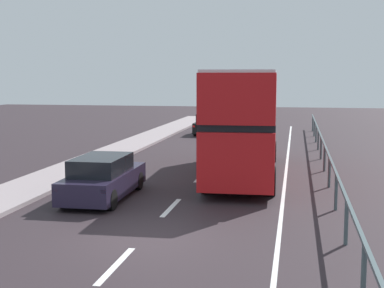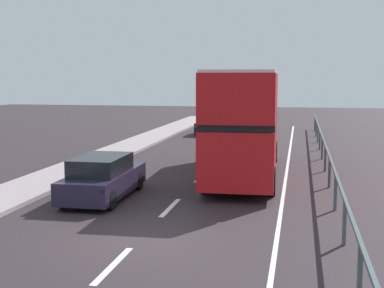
% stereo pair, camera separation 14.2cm
% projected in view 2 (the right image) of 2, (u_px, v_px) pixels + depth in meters
% --- Properties ---
extents(ground_plane, '(75.78, 120.00, 0.10)m').
position_uv_depth(ground_plane, '(142.00, 238.00, 13.90)').
color(ground_plane, '#2C2328').
extents(lane_paint_markings, '(3.55, 46.00, 0.01)m').
position_uv_depth(lane_paint_markings, '(253.00, 177.00, 22.03)').
color(lane_paint_markings, silver).
rests_on(lane_paint_markings, ground).
extents(bridge_side_railing, '(0.10, 42.00, 1.15)m').
position_uv_depth(bridge_side_railing, '(327.00, 156.00, 21.56)').
color(bridge_side_railing, '#445558').
rests_on(bridge_side_railing, ground).
extents(double_decker_bus_red, '(2.85, 10.54, 4.29)m').
position_uv_depth(double_decker_bus_red, '(246.00, 120.00, 22.11)').
color(double_decker_bus_red, red).
rests_on(double_decker_bus_red, ground).
extents(hatchback_car_near, '(1.81, 4.55, 1.45)m').
position_uv_depth(hatchback_car_near, '(103.00, 178.00, 18.14)').
color(hatchback_car_near, '#221C31').
rests_on(hatchback_car_near, ground).
extents(sedan_car_ahead, '(1.82, 4.19, 1.47)m').
position_uv_depth(sedan_car_ahead, '(212.00, 124.00, 38.45)').
color(sedan_car_ahead, black).
rests_on(sedan_car_ahead, ground).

